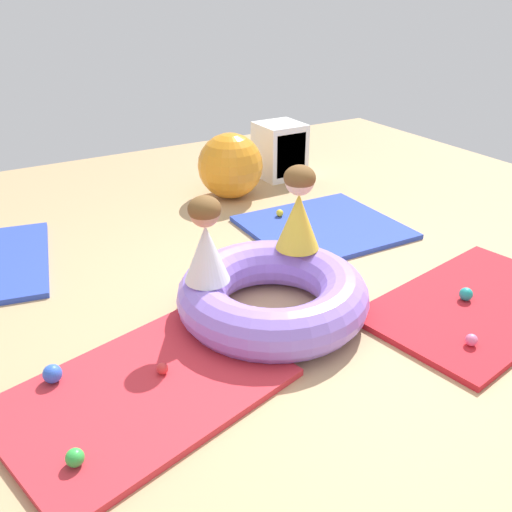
% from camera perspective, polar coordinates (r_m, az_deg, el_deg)
% --- Properties ---
extents(ground_plane, '(8.00, 8.00, 0.00)m').
position_cam_1_polar(ground_plane, '(3.47, 2.47, -6.49)').
color(ground_plane, tan).
extents(gym_mat_far_right, '(1.23, 1.13, 0.04)m').
position_cam_1_polar(gym_mat_far_right, '(4.69, 6.88, 2.94)').
color(gym_mat_far_right, '#2D47B7').
rests_on(gym_mat_far_right, ground).
extents(gym_mat_center_rear, '(1.63, 1.13, 0.04)m').
position_cam_1_polar(gym_mat_center_rear, '(3.84, 21.72, -4.65)').
color(gym_mat_center_rear, red).
rests_on(gym_mat_center_rear, ground).
extents(gym_mat_near_left, '(1.58, 1.26, 0.04)m').
position_cam_1_polar(gym_mat_near_left, '(2.95, -11.52, -13.46)').
color(gym_mat_near_left, red).
rests_on(gym_mat_near_left, ground).
extents(inflatable_cushion, '(1.18, 1.18, 0.30)m').
position_cam_1_polar(inflatable_cushion, '(3.42, 1.71, -4.00)').
color(inflatable_cushion, '#9975EA').
rests_on(inflatable_cushion, ground).
extents(child_in_yellow, '(0.36, 0.36, 0.56)m').
position_cam_1_polar(child_in_yellow, '(3.56, 4.38, 4.84)').
color(child_in_yellow, yellow).
rests_on(child_in_yellow, inflatable_cushion).
extents(child_in_white, '(0.37, 0.37, 0.52)m').
position_cam_1_polar(child_in_white, '(3.17, -5.16, 1.58)').
color(child_in_white, white).
rests_on(child_in_white, inflatable_cushion).
extents(play_ball_pink, '(0.07, 0.07, 0.07)m').
position_cam_1_polar(play_ball_pink, '(3.38, 21.21, -8.03)').
color(play_ball_pink, pink).
rests_on(play_ball_pink, gym_mat_center_rear).
extents(play_ball_yellow, '(0.06, 0.06, 0.06)m').
position_cam_1_polar(play_ball_yellow, '(4.82, 2.45, 4.43)').
color(play_ball_yellow, yellow).
rests_on(play_ball_yellow, gym_mat_far_right).
extents(play_ball_orange, '(0.07, 0.07, 0.07)m').
position_cam_1_polar(play_ball_orange, '(4.45, 5.26, 2.47)').
color(play_ball_orange, orange).
rests_on(play_ball_orange, gym_mat_far_right).
extents(play_ball_green, '(0.08, 0.08, 0.08)m').
position_cam_1_polar(play_ball_green, '(2.61, -18.07, -19.05)').
color(play_ball_green, green).
rests_on(play_ball_green, gym_mat_near_left).
extents(play_ball_red, '(0.06, 0.06, 0.06)m').
position_cam_1_polar(play_ball_red, '(2.99, -9.57, -11.31)').
color(play_ball_red, red).
rests_on(play_ball_red, gym_mat_near_left).
extents(play_ball_blue, '(0.10, 0.10, 0.10)m').
position_cam_1_polar(play_ball_blue, '(3.07, -20.14, -11.26)').
color(play_ball_blue, blue).
rests_on(play_ball_blue, gym_mat_near_left).
extents(play_ball_teal, '(0.09, 0.09, 0.09)m').
position_cam_1_polar(play_ball_teal, '(3.81, 20.72, -3.67)').
color(play_ball_teal, teal).
rests_on(play_ball_teal, gym_mat_center_rear).
extents(exercise_ball_large, '(0.61, 0.61, 0.61)m').
position_cam_1_polar(exercise_ball_large, '(5.29, -2.65, 9.21)').
color(exercise_ball_large, orange).
rests_on(exercise_ball_large, ground).
extents(storage_cube, '(0.44, 0.44, 0.56)m').
position_cam_1_polar(storage_cube, '(5.87, 2.57, 10.71)').
color(storage_cube, white).
rests_on(storage_cube, ground).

